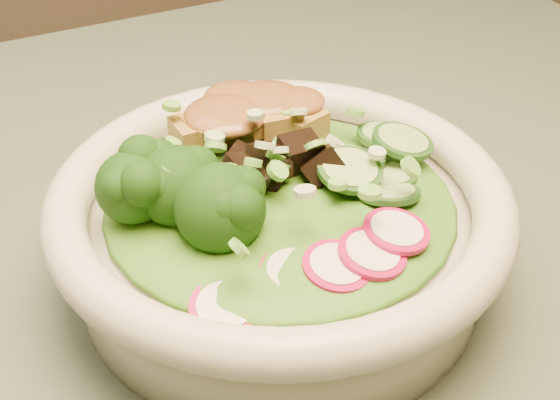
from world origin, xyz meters
name	(u,v)px	position (x,y,z in m)	size (l,w,h in m)	color
dining_table	(119,396)	(0.00, 0.00, 0.64)	(1.20, 0.80, 0.75)	black
salad_bowl	(280,227)	(0.10, -0.05, 0.79)	(0.28, 0.28, 0.08)	beige
lettuce_bed	(280,199)	(0.10, -0.05, 0.81)	(0.21, 0.21, 0.02)	#296B16
broccoli_florets	(174,201)	(0.04, -0.05, 0.83)	(0.08, 0.07, 0.05)	black
radish_slices	(332,261)	(0.10, -0.12, 0.82)	(0.11, 0.04, 0.02)	#A40C44
cucumber_slices	(383,160)	(0.17, -0.06, 0.82)	(0.07, 0.07, 0.04)	#8EC66E
mushroom_heap	(272,167)	(0.11, -0.04, 0.83)	(0.07, 0.07, 0.04)	black
tofu_cubes	(246,128)	(0.11, 0.01, 0.82)	(0.09, 0.06, 0.04)	olive
peanut_sauce	(246,110)	(0.11, 0.01, 0.84)	(0.07, 0.06, 0.02)	brown
scallion_garnish	(280,163)	(0.10, -0.05, 0.84)	(0.20, 0.20, 0.02)	#6AB640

